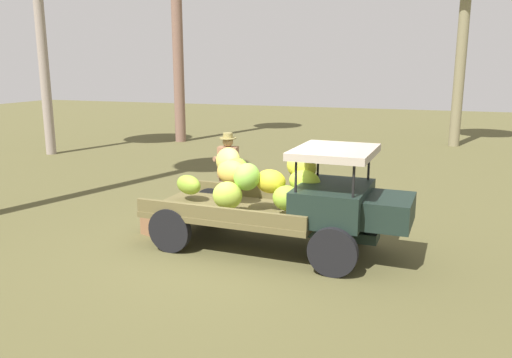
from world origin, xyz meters
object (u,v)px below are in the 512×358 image
(wooden_crate, at_px, (158,221))
(loose_banana_bunch, at_px, (281,199))
(farmer, at_px, (228,169))
(truck, at_px, (288,199))

(wooden_crate, bearing_deg, loose_banana_bunch, 56.14)
(farmer, bearing_deg, wooden_crate, -35.82)
(loose_banana_bunch, bearing_deg, farmer, -130.35)
(truck, height_order, loose_banana_bunch, truck)
(truck, relative_size, wooden_crate, 8.86)
(farmer, xyz_separation_m, wooden_crate, (-0.82, -1.49, -0.77))
(truck, relative_size, farmer, 2.58)
(truck, bearing_deg, farmer, 140.55)
(farmer, distance_m, wooden_crate, 1.87)
(loose_banana_bunch, bearing_deg, truck, -70.95)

